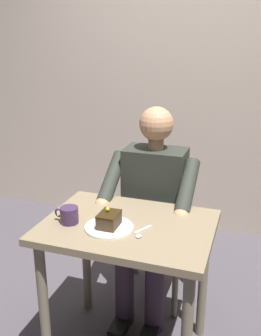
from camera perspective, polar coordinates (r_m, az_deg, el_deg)
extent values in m
cube|color=#C6AF9E|center=(3.25, 9.49, 16.53)|extent=(6.40, 0.12, 3.00)
cube|color=#7D6B50|center=(1.87, -0.41, -8.80)|extent=(0.82, 0.61, 0.04)
cylinder|color=#776955|center=(2.02, -12.86, -19.50)|extent=(0.05, 0.05, 0.74)
cylinder|color=#776955|center=(2.20, 10.83, -15.85)|extent=(0.05, 0.05, 0.74)
cylinder|color=#776955|center=(2.37, -6.65, -12.89)|extent=(0.05, 0.05, 0.74)
cube|color=gray|center=(2.45, 3.65, -9.93)|extent=(0.42, 0.42, 0.04)
cube|color=gray|center=(2.52, 4.91, -3.04)|extent=(0.38, 0.04, 0.45)
cylinder|color=gray|center=(2.39, 6.70, -17.09)|extent=(0.04, 0.04, 0.43)
cylinder|color=gray|center=(2.47, -1.80, -15.61)|extent=(0.04, 0.04, 0.43)
cylinder|color=gray|center=(2.68, 8.41, -12.76)|extent=(0.04, 0.04, 0.43)
cylinder|color=gray|center=(2.75, 0.88, -11.63)|extent=(0.04, 0.04, 0.43)
cube|color=#2B2E28|center=(2.31, 3.67, -3.72)|extent=(0.36, 0.22, 0.55)
sphere|color=tan|center=(2.19, 3.89, 6.61)|extent=(0.20, 0.20, 0.20)
cylinder|color=tan|center=(2.21, 3.83, 3.60)|extent=(0.09, 0.09, 0.06)
cylinder|color=#2B2E28|center=(2.09, 8.53, -2.74)|extent=(0.08, 0.33, 0.26)
sphere|color=tan|center=(1.99, 7.52, -7.27)|extent=(0.09, 0.09, 0.09)
cylinder|color=#2B2E28|center=(2.21, -2.75, -1.42)|extent=(0.08, 0.33, 0.26)
sphere|color=tan|center=(2.11, -4.30, -5.63)|extent=(0.09, 0.09, 0.09)
cylinder|color=#352634|center=(2.32, 4.90, -11.82)|extent=(0.13, 0.38, 0.14)
cylinder|color=#352634|center=(2.36, 0.58, -11.15)|extent=(0.13, 0.38, 0.14)
cylinder|color=#352634|center=(2.30, 3.58, -18.88)|extent=(0.11, 0.11, 0.41)
cube|color=black|center=(2.37, 3.06, -23.21)|extent=(0.09, 0.22, 0.05)
cylinder|color=#352634|center=(2.34, -0.89, -18.04)|extent=(0.11, 0.11, 0.41)
cube|color=black|center=(2.41, -1.39, -22.31)|extent=(0.09, 0.22, 0.05)
cylinder|color=white|center=(1.82, -3.22, -8.85)|extent=(0.23, 0.23, 0.01)
cube|color=#422E1F|center=(1.80, -3.24, -7.86)|extent=(0.09, 0.12, 0.06)
cube|color=black|center=(1.79, -3.26, -6.88)|extent=(0.09, 0.12, 0.01)
sphere|color=gold|center=(1.80, -3.45, -6.19)|extent=(0.02, 0.02, 0.02)
cylinder|color=#3A2446|center=(1.88, -9.14, -6.98)|extent=(0.09, 0.09, 0.08)
torus|color=#3A2446|center=(1.90, -10.67, -6.60)|extent=(0.05, 0.01, 0.05)
cylinder|color=black|center=(1.86, -9.20, -6.03)|extent=(0.08, 0.08, 0.01)
cube|color=silver|center=(1.80, 1.90, -9.17)|extent=(0.06, 0.10, 0.01)
ellipsoid|color=silver|center=(1.74, 1.21, -10.13)|extent=(0.03, 0.04, 0.01)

